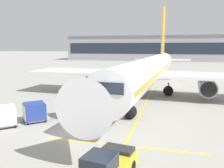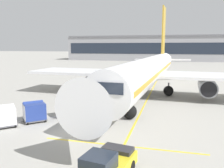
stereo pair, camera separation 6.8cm
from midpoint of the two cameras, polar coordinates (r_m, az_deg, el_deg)
ground_plane at (r=20.72m, az=-9.21°, el=-11.28°), size 600.00×600.00×0.00m
parked_airplane at (r=34.74m, az=8.83°, el=3.14°), size 36.24×45.91×15.36m
belt_loader at (r=26.29m, az=-3.52°, el=-4.87°), size 4.52×4.79×2.94m
baggage_cart_lead at (r=24.84m, az=-10.25°, el=-5.47°), size 2.55×2.54×1.91m
baggage_cart_second at (r=24.10m, az=-17.91°, el=-6.22°), size 2.55×2.54×1.91m
baggage_cart_third at (r=23.53m, az=-24.28°, el=-6.95°), size 2.55×2.54×1.91m
pushback_tug at (r=13.31m, az=-1.55°, el=-19.28°), size 2.82×4.69×1.83m
ground_crew_by_loader at (r=22.34m, az=-4.16°, el=-6.99°), size 0.36×0.54×1.74m
ground_crew_by_carts at (r=23.48m, az=-6.59°, el=-6.24°), size 0.42×0.47×1.74m
ground_crew_marshaller at (r=24.86m, az=-8.30°, el=-5.41°), size 0.34×0.55×1.74m
safety_cone_engine_keepout at (r=31.76m, az=-5.69°, el=-3.50°), size 0.55×0.55×0.62m
apron_guidance_line_lead_in at (r=34.45m, az=8.71°, el=-3.09°), size 0.20×110.00×0.01m
apron_guidance_line_stop_bar at (r=17.91m, az=2.42°, el=-14.48°), size 12.00×0.20×0.01m
terminal_building at (r=125.20m, az=13.59°, el=8.26°), size 103.42×16.37×12.46m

